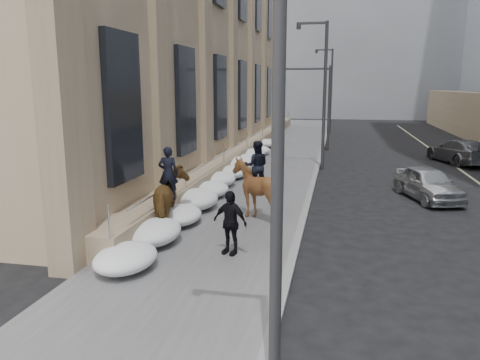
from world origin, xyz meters
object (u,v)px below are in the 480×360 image
(car_silver, at_px, (428,183))
(car_grey, at_px, (459,151))
(mounted_horse_left, at_px, (172,197))
(mounted_horse_right, at_px, (256,186))
(pedestrian, at_px, (230,222))

(car_silver, distance_m, car_grey, 10.60)
(mounted_horse_left, height_order, mounted_horse_right, mounted_horse_right)
(pedestrian, bearing_deg, car_silver, 70.80)
(mounted_horse_left, distance_m, car_silver, 10.89)
(mounted_horse_right, bearing_deg, car_silver, -154.77)
(mounted_horse_right, height_order, car_silver, mounted_horse_right)
(mounted_horse_right, xyz_separation_m, car_grey, (9.93, 14.61, -0.52))
(mounted_horse_right, height_order, car_grey, mounted_horse_right)
(mounted_horse_right, relative_size, pedestrian, 1.52)
(pedestrian, distance_m, car_silver, 10.46)
(car_silver, bearing_deg, pedestrian, -145.18)
(mounted_horse_left, bearing_deg, pedestrian, 126.85)
(pedestrian, height_order, car_silver, pedestrian)
(mounted_horse_right, bearing_deg, pedestrian, 78.14)
(mounted_horse_right, relative_size, car_grey, 0.53)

